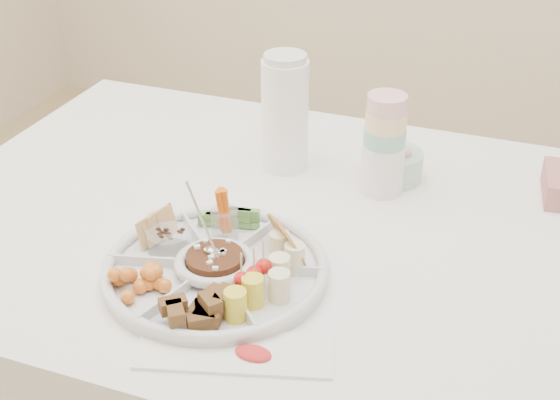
% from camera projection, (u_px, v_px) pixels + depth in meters
% --- Properties ---
extents(dining_table, '(1.52, 1.02, 0.76)m').
position_uv_depth(dining_table, '(303.00, 374.00, 1.67)').
color(dining_table, white).
rests_on(dining_table, floor).
extents(party_tray, '(0.46, 0.46, 0.04)m').
position_uv_depth(party_tray, '(215.00, 266.00, 1.32)').
color(party_tray, silver).
rests_on(party_tray, dining_table).
extents(bean_dip, '(0.12, 0.12, 0.04)m').
position_uv_depth(bean_dip, '(215.00, 262.00, 1.32)').
color(bean_dip, brown).
rests_on(bean_dip, party_tray).
extents(tortillas, '(0.13, 0.13, 0.06)m').
position_uv_depth(tortillas, '(285.00, 239.00, 1.36)').
color(tortillas, '#B18840').
rests_on(tortillas, party_tray).
extents(carrot_cucumber, '(0.12, 0.12, 0.09)m').
position_uv_depth(carrot_cucumber, '(227.00, 206.00, 1.41)').
color(carrot_cucumber, orange).
rests_on(carrot_cucumber, party_tray).
extents(pita_raisins, '(0.13, 0.13, 0.06)m').
position_uv_depth(pita_raisins, '(159.00, 231.00, 1.38)').
color(pita_raisins, tan).
rests_on(pita_raisins, party_tray).
extents(cherries, '(0.13, 0.13, 0.04)m').
position_uv_depth(cherries, '(140.00, 278.00, 1.27)').
color(cherries, '#FFAD38').
rests_on(cherries, party_tray).
extents(granola_chunks, '(0.13, 0.13, 0.05)m').
position_uv_depth(granola_chunks, '(200.00, 307.00, 1.21)').
color(granola_chunks, '#572F1A').
rests_on(granola_chunks, party_tray).
extents(banana_tomato, '(0.14, 0.14, 0.10)m').
position_uv_depth(banana_tomato, '(277.00, 275.00, 1.24)').
color(banana_tomato, '#E8DF86').
rests_on(banana_tomato, party_tray).
extents(cup_stack, '(0.11, 0.11, 0.24)m').
position_uv_depth(cup_stack, '(385.00, 138.00, 1.53)').
color(cup_stack, silver).
rests_on(cup_stack, dining_table).
extents(thermos, '(0.12, 0.12, 0.26)m').
position_uv_depth(thermos, '(285.00, 111.00, 1.62)').
color(thermos, white).
rests_on(thermos, dining_table).
extents(flower_bowl, '(0.13, 0.13, 0.09)m').
position_uv_depth(flower_bowl, '(394.00, 159.00, 1.62)').
color(flower_bowl, '#8FBCA2').
rests_on(flower_bowl, dining_table).
extents(placemat, '(0.31, 0.18, 0.01)m').
position_uv_depth(placemat, '(235.00, 351.00, 1.17)').
color(placemat, white).
rests_on(placemat, dining_table).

